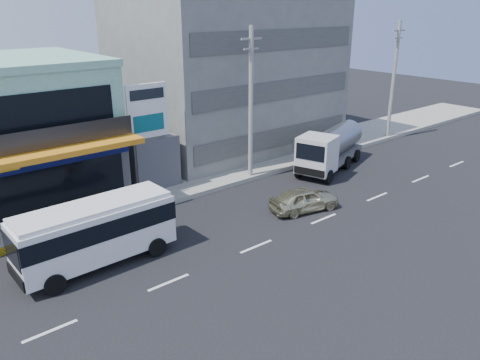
% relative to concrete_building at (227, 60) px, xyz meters
% --- Properties ---
extents(ground, '(120.00, 120.00, 0.00)m').
position_rel_concrete_building_xyz_m(ground, '(-10.00, -15.00, -7.00)').
color(ground, black).
rests_on(ground, ground).
extents(sidewalk, '(70.00, 5.00, 0.30)m').
position_rel_concrete_building_xyz_m(sidewalk, '(-5.00, -5.50, -6.85)').
color(sidewalk, gray).
rests_on(sidewalk, ground).
extents(concrete_building, '(16.00, 12.00, 14.00)m').
position_rel_concrete_building_xyz_m(concrete_building, '(0.00, 0.00, 0.00)').
color(concrete_building, gray).
rests_on(concrete_building, ground).
extents(gap_structure, '(3.00, 6.00, 3.50)m').
position_rel_concrete_building_xyz_m(gap_structure, '(-10.00, -3.00, -5.25)').
color(gap_structure, '#47474C').
rests_on(gap_structure, ground).
extents(satellite_dish, '(1.50, 1.50, 0.15)m').
position_rel_concrete_building_xyz_m(satellite_dish, '(-10.00, -4.00, -3.42)').
color(satellite_dish, slate).
rests_on(satellite_dish, gap_structure).
extents(billboard, '(2.60, 0.18, 6.90)m').
position_rel_concrete_building_xyz_m(billboard, '(-10.50, -5.80, -2.07)').
color(billboard, gray).
rests_on(billboard, ground).
extents(utility_pole_near, '(1.60, 0.30, 10.00)m').
position_rel_concrete_building_xyz_m(utility_pole_near, '(-4.00, -7.60, -1.85)').
color(utility_pole_near, '#999993').
rests_on(utility_pole_near, ground).
extents(utility_pole_far, '(1.60, 0.30, 10.00)m').
position_rel_concrete_building_xyz_m(utility_pole_far, '(12.00, -7.60, -1.85)').
color(utility_pole_far, '#999993').
rests_on(utility_pole_far, ground).
extents(minibus, '(7.10, 2.61, 2.95)m').
position_rel_concrete_building_xyz_m(minibus, '(-16.62, -11.63, -5.24)').
color(minibus, white).
rests_on(minibus, ground).
extents(sedan, '(4.39, 2.56, 1.40)m').
position_rel_concrete_building_xyz_m(sedan, '(-5.01, -13.50, -6.30)').
color(sedan, beige).
rests_on(sedan, ground).
extents(tanker_truck, '(7.87, 4.43, 2.98)m').
position_rel_concrete_building_xyz_m(tanker_truck, '(1.69, -9.67, -5.40)').
color(tanker_truck, silver).
rests_on(tanker_truck, ground).
extents(motorcycle_rider, '(2.07, 1.07, 2.52)m').
position_rel_concrete_building_xyz_m(motorcycle_rider, '(-14.00, -10.44, -6.17)').
color(motorcycle_rider, maroon).
rests_on(motorcycle_rider, ground).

